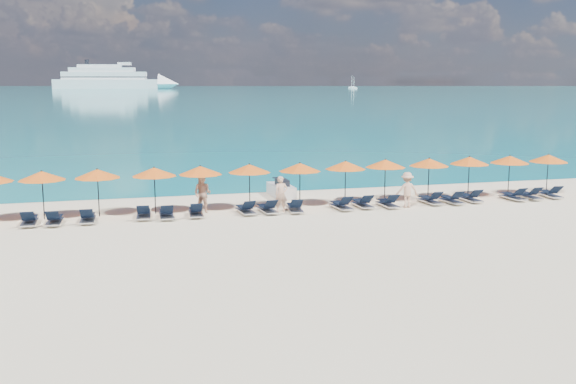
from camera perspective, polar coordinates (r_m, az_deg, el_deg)
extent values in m
plane|color=beige|center=(26.94, 1.64, -3.56)|extent=(1400.00, 1400.00, 0.00)
cube|color=#1FA9B2|center=(685.20, -14.40, 8.93)|extent=(1600.00, 1300.00, 0.01)
cube|color=white|center=(633.43, -15.81, 9.22)|extent=(97.54, 35.06, 8.72)
cone|color=white|center=(624.49, -10.56, 9.41)|extent=(22.44, 22.44, 19.19)
cube|color=white|center=(633.81, -16.00, 9.92)|extent=(78.19, 28.91, 6.98)
cube|color=white|center=(634.24, -16.18, 10.38)|extent=(60.90, 23.97, 4.36)
cube|color=white|center=(634.67, -16.35, 10.69)|extent=(41.55, 17.81, 3.05)
cube|color=black|center=(633.80, -16.00, 9.80)|extent=(79.17, 29.26, 0.79)
cube|color=black|center=(633.83, -16.01, 10.08)|extent=(77.22, 28.56, 0.79)
cylinder|color=black|center=(637.36, -17.45, 10.95)|extent=(3.84, 3.84, 4.80)
cube|color=white|center=(597.56, 5.87, 9.18)|extent=(5.98, 1.99, 1.59)
cylinder|color=white|center=(597.54, 5.88, 9.67)|extent=(0.36, 0.36, 9.97)
cube|color=white|center=(654.46, 5.68, 9.23)|extent=(6.83, 2.28, 1.82)
cylinder|color=white|center=(654.44, 5.69, 9.75)|extent=(0.41, 0.41, 11.38)
cube|color=silver|center=(35.17, -0.62, 0.15)|extent=(1.05, 2.70, 0.61)
cube|color=black|center=(34.89, -0.52, 0.81)|extent=(0.58, 1.13, 0.39)
cylinder|color=black|center=(35.72, -0.90, 1.29)|extent=(0.62, 0.08, 0.07)
imported|color=#DEA887|center=(30.80, -0.61, -0.21)|extent=(0.66, 0.45, 1.75)
imported|color=#DEA887|center=(30.96, -7.61, -0.14)|extent=(1.04, 0.94, 1.86)
imported|color=#DEA887|center=(32.49, 10.53, 0.18)|extent=(1.19, 0.61, 1.78)
cylinder|color=black|center=(31.19, -20.94, -0.31)|extent=(0.05, 0.05, 2.20)
cone|color=orange|center=(31.06, -21.04, 1.36)|extent=(2.10, 2.10, 0.42)
sphere|color=black|center=(31.03, -21.07, 1.76)|extent=(0.08, 0.08, 0.08)
cylinder|color=black|center=(31.08, -16.51, -0.10)|extent=(0.05, 0.05, 2.20)
cone|color=orange|center=(30.95, -16.59, 1.58)|extent=(2.10, 2.10, 0.42)
sphere|color=black|center=(30.92, -16.61, 1.98)|extent=(0.08, 0.08, 0.08)
cylinder|color=black|center=(31.03, -11.75, 0.08)|extent=(0.05, 0.05, 2.20)
cone|color=orange|center=(30.89, -11.81, 1.77)|extent=(2.10, 2.10, 0.42)
sphere|color=black|center=(30.86, -11.82, 2.17)|extent=(0.08, 0.08, 0.08)
cylinder|color=black|center=(31.20, -7.76, 0.25)|extent=(0.05, 0.05, 2.20)
cone|color=orange|center=(31.06, -7.80, 1.93)|extent=(2.10, 2.10, 0.42)
sphere|color=black|center=(31.03, -7.81, 2.33)|extent=(0.08, 0.08, 0.08)
cylinder|color=black|center=(31.66, -3.43, 0.46)|extent=(0.05, 0.05, 2.20)
cone|color=orange|center=(31.52, -3.45, 2.11)|extent=(2.10, 2.10, 0.42)
sphere|color=black|center=(31.49, -3.45, 2.51)|extent=(0.08, 0.08, 0.08)
cylinder|color=black|center=(32.06, 1.06, 0.59)|extent=(0.05, 0.05, 2.20)
cone|color=orange|center=(31.93, 1.07, 2.22)|extent=(2.10, 2.10, 0.42)
sphere|color=black|center=(31.90, 1.07, 2.62)|extent=(0.08, 0.08, 0.08)
cylinder|color=black|center=(32.96, 5.11, 0.81)|extent=(0.05, 0.05, 2.20)
cone|color=orange|center=(32.83, 5.14, 2.39)|extent=(2.10, 2.10, 0.42)
sphere|color=black|center=(32.80, 5.14, 2.78)|extent=(0.08, 0.08, 0.08)
cylinder|color=black|center=(33.89, 8.61, 0.98)|extent=(0.05, 0.05, 2.20)
cone|color=orange|center=(33.76, 8.65, 2.53)|extent=(2.10, 2.10, 0.42)
sphere|color=black|center=(33.74, 8.66, 2.90)|extent=(0.08, 0.08, 0.08)
cylinder|color=black|center=(34.81, 12.38, 1.10)|extent=(0.05, 0.05, 2.20)
cone|color=orange|center=(34.69, 12.44, 2.60)|extent=(2.10, 2.10, 0.42)
sphere|color=black|center=(34.66, 12.45, 2.96)|extent=(0.08, 0.08, 0.08)
cylinder|color=black|center=(36.09, 15.76, 1.26)|extent=(0.05, 0.05, 2.20)
cone|color=orange|center=(35.98, 15.83, 2.71)|extent=(2.10, 2.10, 0.42)
sphere|color=black|center=(35.95, 15.85, 3.05)|extent=(0.08, 0.08, 0.08)
cylinder|color=black|center=(37.24, 19.04, 1.34)|extent=(0.05, 0.05, 2.20)
cone|color=orange|center=(37.13, 19.12, 2.75)|extent=(2.10, 2.10, 0.42)
sphere|color=black|center=(37.10, 19.14, 3.08)|extent=(0.08, 0.08, 0.08)
cylinder|color=black|center=(38.60, 22.06, 1.44)|extent=(0.05, 0.05, 2.20)
cone|color=orange|center=(38.49, 22.14, 2.79)|extent=(2.10, 2.10, 0.42)
sphere|color=black|center=(38.46, 22.16, 3.12)|extent=(0.08, 0.08, 0.08)
cube|color=silver|center=(30.30, -21.99, -2.51)|extent=(0.64, 1.71, 0.06)
cube|color=black|center=(30.51, -21.96, -2.12)|extent=(0.56, 1.11, 0.04)
cube|color=black|center=(29.69, -22.15, -1.95)|extent=(0.56, 0.54, 0.43)
cube|color=silver|center=(30.04, -20.03, -2.49)|extent=(0.69, 1.72, 0.06)
cube|color=black|center=(30.26, -19.99, -2.09)|extent=(0.59, 1.12, 0.04)
cube|color=black|center=(29.43, -20.21, -1.93)|extent=(0.57, 0.56, 0.43)
cube|color=silver|center=(30.01, -17.36, -2.35)|extent=(0.67, 1.72, 0.06)
cube|color=black|center=(30.22, -17.34, -1.96)|extent=(0.58, 1.12, 0.04)
cube|color=black|center=(29.39, -17.47, -1.79)|extent=(0.57, 0.55, 0.43)
cube|color=silver|center=(30.20, -12.70, -2.07)|extent=(0.74, 1.74, 0.06)
cube|color=black|center=(30.42, -12.70, -1.68)|extent=(0.63, 1.14, 0.04)
cube|color=black|center=(29.58, -12.76, -1.50)|extent=(0.59, 0.57, 0.43)
cube|color=silver|center=(30.02, -10.75, -2.07)|extent=(0.65, 1.71, 0.06)
cube|color=black|center=(30.23, -10.78, -1.68)|extent=(0.57, 1.11, 0.04)
cube|color=black|center=(29.40, -10.71, -1.50)|extent=(0.56, 0.55, 0.43)
cube|color=silver|center=(30.24, -8.19, -1.91)|extent=(0.72, 1.74, 0.06)
cube|color=black|center=(30.45, -8.22, -1.52)|extent=(0.62, 1.13, 0.04)
cube|color=black|center=(29.62, -8.15, -1.35)|extent=(0.58, 0.57, 0.43)
cube|color=silver|center=(30.60, -3.79, -1.70)|extent=(0.76, 1.75, 0.06)
cube|color=black|center=(30.80, -3.92, -1.32)|extent=(0.64, 1.14, 0.04)
cube|color=black|center=(30.00, -3.50, -1.13)|extent=(0.59, 0.58, 0.43)
cube|color=silver|center=(30.76, -1.84, -1.62)|extent=(0.78, 1.75, 0.06)
cube|color=black|center=(30.96, -1.99, -1.24)|extent=(0.65, 1.15, 0.04)
cube|color=black|center=(30.17, -1.52, -1.05)|extent=(0.60, 0.59, 0.43)
cube|color=silver|center=(30.95, 0.60, -1.54)|extent=(0.79, 1.75, 0.06)
cube|color=black|center=(31.16, 0.52, -1.17)|extent=(0.66, 1.15, 0.04)
cube|color=black|center=(30.34, 0.77, -0.98)|extent=(0.60, 0.59, 0.43)
cube|color=silver|center=(31.67, 4.74, -1.32)|extent=(0.77, 1.75, 0.06)
cube|color=black|center=(31.87, 4.56, -0.95)|extent=(0.65, 1.14, 0.04)
cube|color=black|center=(31.11, 5.17, -0.76)|extent=(0.60, 0.58, 0.43)
cube|color=silver|center=(32.24, 6.62, -1.15)|extent=(0.67, 1.72, 0.06)
cube|color=black|center=(32.44, 6.45, -0.79)|extent=(0.58, 1.12, 0.04)
cube|color=black|center=(31.67, 7.02, -0.60)|extent=(0.57, 0.55, 0.43)
cube|color=silver|center=(32.51, 8.83, -1.11)|extent=(0.66, 1.71, 0.06)
cube|color=black|center=(32.71, 8.66, -0.76)|extent=(0.57, 1.11, 0.04)
cube|color=black|center=(31.95, 9.27, -0.57)|extent=(0.56, 0.55, 0.43)
cube|color=silver|center=(33.78, 12.50, -0.82)|extent=(0.73, 1.74, 0.06)
cube|color=black|center=(33.96, 12.29, -0.48)|extent=(0.62, 1.13, 0.04)
cube|color=black|center=(33.25, 13.01, -0.29)|extent=(0.58, 0.57, 0.43)
cube|color=silver|center=(34.14, 14.30, -0.78)|extent=(0.72, 1.73, 0.06)
cube|color=black|center=(34.32, 14.09, -0.45)|extent=(0.61, 1.13, 0.04)
cube|color=black|center=(33.61, 14.83, -0.26)|extent=(0.58, 0.57, 0.43)
cube|color=silver|center=(34.92, 15.86, -0.62)|extent=(0.66, 1.71, 0.06)
cube|color=black|center=(35.10, 15.66, -0.29)|extent=(0.57, 1.11, 0.04)
cube|color=black|center=(34.40, 16.37, -0.10)|extent=(0.56, 0.55, 0.43)
cube|color=silver|center=(36.12, 19.36, -0.47)|extent=(0.73, 1.74, 0.06)
cube|color=black|center=(36.28, 19.13, -0.15)|extent=(0.62, 1.13, 0.04)
cube|color=black|center=(35.63, 19.94, 0.03)|extent=(0.58, 0.57, 0.43)
cube|color=silver|center=(36.69, 20.61, -0.39)|extent=(0.66, 1.71, 0.06)
cube|color=black|center=(36.86, 20.39, -0.08)|extent=(0.57, 1.11, 0.04)
cube|color=black|center=(36.19, 21.16, 0.10)|extent=(0.56, 0.55, 0.43)
cube|color=silver|center=(37.60, 22.25, -0.26)|extent=(0.79, 1.75, 0.06)
cube|color=black|center=(37.79, 22.07, 0.05)|extent=(0.66, 1.15, 0.04)
cube|color=black|center=(37.08, 22.73, 0.22)|extent=(0.60, 0.59, 0.43)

